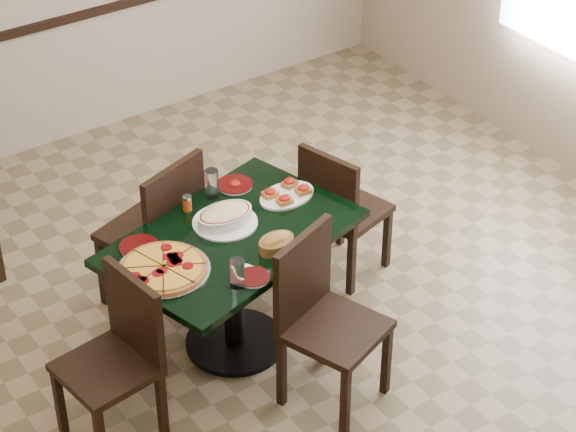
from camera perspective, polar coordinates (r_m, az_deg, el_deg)
floor at (r=6.30m, az=0.84°, el=-6.25°), size 5.50×5.50×0.00m
main_table at (r=5.91m, az=-2.84°, el=-2.37°), size 1.46×1.13×0.75m
chair_far at (r=6.23m, az=-6.50°, el=-0.51°), size 0.58×0.58×0.99m
chair_near at (r=5.64m, az=1.68°, el=-4.85°), size 0.57×0.57×0.96m
chair_right at (r=6.47m, az=2.59°, el=0.50°), size 0.51×0.51×0.88m
chair_left at (r=5.53m, az=-8.56°, el=-6.76°), size 0.47×0.47×0.90m
pepperoni_pizza at (r=5.57m, az=-6.35°, el=-2.65°), size 0.47×0.47×0.04m
lasagna_casserole at (r=5.86m, az=-3.23°, el=-0.01°), size 0.34×0.34×0.09m
bread_basket at (r=5.67m, az=-0.60°, el=-1.36°), size 0.22×0.16×0.09m
bruschetta_platter at (r=6.07m, az=-0.06°, el=1.17°), size 0.36×0.27×0.05m
side_plate_near at (r=5.50m, az=-1.77°, el=-3.13°), size 0.16×0.16×0.02m
side_plate_far_r at (r=6.17m, az=-2.71°, el=1.60°), size 0.20×0.20×0.03m
side_plate_far_l at (r=5.75m, az=-7.57°, el=-1.55°), size 0.20×0.20×0.02m
napkin_setting at (r=5.52m, az=-1.89°, el=-3.00°), size 0.18×0.18×0.01m
water_glass_a at (r=6.05m, az=-3.89°, el=1.66°), size 0.08×0.08×0.16m
water_glass_b at (r=5.41m, az=-2.59°, el=-2.92°), size 0.07×0.07×0.16m
pepper_shaker at (r=5.97m, az=-5.15°, el=0.66°), size 0.05×0.05×0.09m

